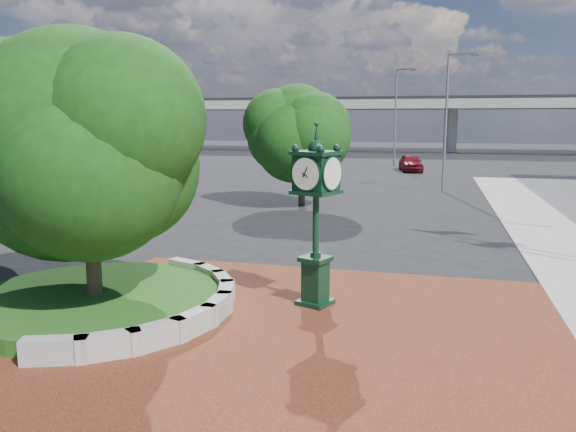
# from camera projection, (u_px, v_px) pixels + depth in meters

# --- Properties ---
(ground) EXTENTS (200.00, 200.00, 0.00)m
(ground) POSITION_uv_depth(u_px,v_px,m) (292.00, 328.00, 12.62)
(ground) COLOR black
(ground) RESTS_ON ground
(plaza) EXTENTS (12.00, 12.00, 0.04)m
(plaza) POSITION_uv_depth(u_px,v_px,m) (281.00, 344.00, 11.66)
(plaza) COLOR #602517
(plaza) RESTS_ON ground
(planter_wall) EXTENTS (2.96, 6.77, 0.54)m
(planter_wall) POSITION_uv_depth(u_px,v_px,m) (181.00, 306.00, 13.24)
(planter_wall) COLOR #9E9B93
(planter_wall) RESTS_ON ground
(grass_bed) EXTENTS (6.10, 6.10, 0.40)m
(grass_bed) POSITION_uv_depth(u_px,v_px,m) (96.00, 301.00, 13.82)
(grass_bed) COLOR #134012
(grass_bed) RESTS_ON ground
(overpass) EXTENTS (90.00, 12.00, 7.50)m
(overpass) POSITION_uv_depth(u_px,v_px,m) (413.00, 104.00, 78.29)
(overpass) COLOR #9E9B93
(overpass) RESTS_ON ground
(tree_planter) EXTENTS (5.20, 5.20, 6.33)m
(tree_planter) POSITION_uv_depth(u_px,v_px,m) (87.00, 158.00, 13.22)
(tree_planter) COLOR #38281C
(tree_planter) RESTS_ON ground
(tree_street) EXTENTS (4.40, 4.40, 5.45)m
(tree_street) POSITION_uv_depth(u_px,v_px,m) (302.00, 145.00, 30.22)
(tree_street) COLOR #38281C
(tree_street) RESTS_ON ground
(post_clock) EXTENTS (1.16, 1.16, 4.49)m
(post_clock) POSITION_uv_depth(u_px,v_px,m) (316.00, 209.00, 13.69)
(post_clock) COLOR black
(post_clock) RESTS_ON ground
(parked_car) EXTENTS (2.53, 4.68, 1.51)m
(parked_car) POSITION_uv_depth(u_px,v_px,m) (411.00, 163.00, 49.70)
(parked_car) COLOR #5E0D15
(parked_car) RESTS_ON ground
(street_lamp_near) EXTENTS (1.87, 0.72, 8.56)m
(street_lamp_near) POSITION_uv_depth(u_px,v_px,m) (449.00, 112.00, 35.04)
(street_lamp_near) COLOR slate
(street_lamp_near) RESTS_ON ground
(street_lamp_far) EXTENTS (1.97, 0.97, 9.28)m
(street_lamp_far) POSITION_uv_depth(u_px,v_px,m) (398.00, 110.00, 54.09)
(street_lamp_far) COLOR slate
(street_lamp_far) RESTS_ON ground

